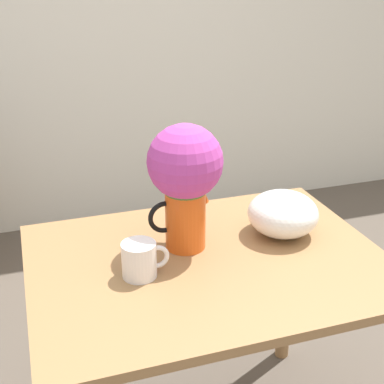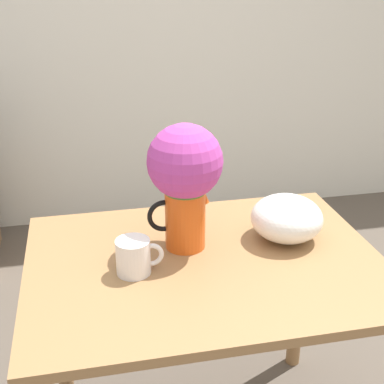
% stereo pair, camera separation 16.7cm
% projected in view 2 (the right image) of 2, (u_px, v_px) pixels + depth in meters
% --- Properties ---
extents(wall_back, '(8.00, 0.05, 2.60)m').
position_uv_depth(wall_back, '(146.00, 22.00, 3.29)').
color(wall_back, silver).
rests_on(wall_back, ground_plane).
extents(table, '(1.10, 0.83, 0.79)m').
position_uv_depth(table, '(205.00, 294.00, 1.71)').
color(table, olive).
rests_on(table, ground_plane).
extents(flower_vase, '(0.24, 0.24, 0.41)m').
position_uv_depth(flower_vase, '(185.00, 174.00, 1.64)').
color(flower_vase, '#E05619').
rests_on(flower_vase, table).
extents(coffee_mug, '(0.14, 0.10, 0.11)m').
position_uv_depth(coffee_mug, '(134.00, 257.00, 1.57)').
color(coffee_mug, white).
rests_on(coffee_mug, table).
extents(white_bowl, '(0.24, 0.24, 0.15)m').
position_uv_depth(white_bowl, '(287.00, 218.00, 1.76)').
color(white_bowl, white).
rests_on(white_bowl, table).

